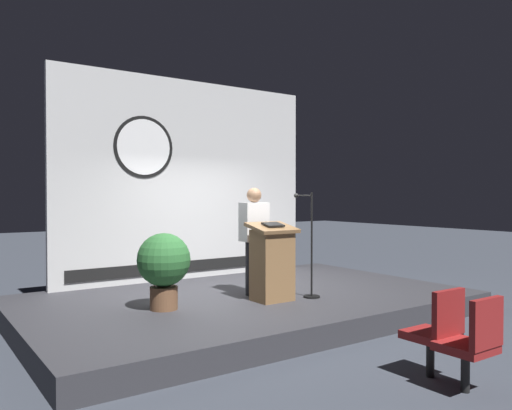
% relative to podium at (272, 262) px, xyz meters
% --- Properties ---
extents(ground_plane, '(40.00, 40.00, 0.00)m').
position_rel_podium_xyz_m(ground_plane, '(-0.05, 0.58, -0.84)').
color(ground_plane, '#383D47').
extents(stage_platform, '(6.40, 4.00, 0.30)m').
position_rel_podium_xyz_m(stage_platform, '(-0.05, 0.58, -0.69)').
color(stage_platform, '#333338').
rests_on(stage_platform, ground).
extents(banner_display, '(4.85, 0.12, 3.53)m').
position_rel_podium_xyz_m(banner_display, '(-0.07, 2.43, 1.22)').
color(banner_display, silver).
rests_on(banner_display, stage_platform).
extents(podium, '(0.64, 0.50, 1.11)m').
position_rel_podium_xyz_m(podium, '(0.00, 0.00, 0.00)').
color(podium, olive).
rests_on(podium, stage_platform).
extents(speaker_person, '(0.40, 0.26, 1.60)m').
position_rel_podium_xyz_m(speaker_person, '(0.02, 0.48, 0.27)').
color(speaker_person, black).
rests_on(speaker_person, stage_platform).
extents(microphone_stand, '(0.24, 0.51, 1.54)m').
position_rel_podium_xyz_m(microphone_stand, '(0.60, -0.10, -0.00)').
color(microphone_stand, black).
rests_on(microphone_stand, stage_platform).
extents(potted_plant, '(0.70, 0.70, 1.00)m').
position_rel_podium_xyz_m(potted_plant, '(-1.49, 0.37, 0.06)').
color(potted_plant, brown).
rests_on(potted_plant, stage_platform).
extents(audience_chair_left, '(0.44, 0.45, 0.89)m').
position_rel_podium_xyz_m(audience_chair_left, '(-0.09, -3.13, -0.35)').
color(audience_chair_left, black).
rests_on(audience_chair_left, ground).
extents(audience_chair_right, '(0.44, 0.45, 0.89)m').
position_rel_podium_xyz_m(audience_chair_right, '(-0.01, -2.71, -0.35)').
color(audience_chair_right, black).
rests_on(audience_chair_right, ground).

